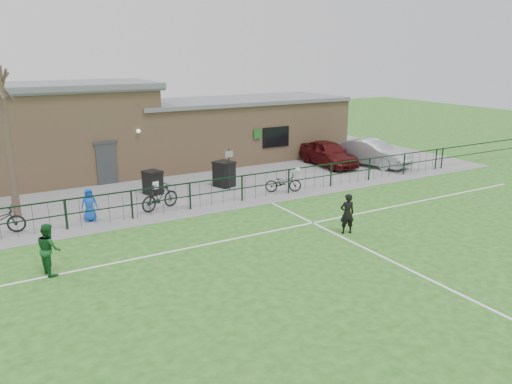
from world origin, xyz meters
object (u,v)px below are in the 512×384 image
spectator_child (89,205)px  car_maroon (329,153)px  sign_post (229,169)px  outfield_player (49,249)px  bicycle_d (160,197)px  ball_ground (46,233)px  wheelie_bin_right (224,175)px  bare_tree (8,145)px  wheelie_bin_left (153,183)px  bicycle_e (283,183)px  car_silver (371,153)px

spectator_child → car_maroon: bearing=17.5°
sign_post → outfield_player: size_ratio=1.26×
bicycle_d → ball_ground: bicycle_d is taller
outfield_player → spectator_child: bearing=-36.3°
wheelie_bin_right → sign_post: (-0.05, -0.66, 0.41)m
bare_tree → bicycle_d: bare_tree is taller
wheelie_bin_left → ball_ground: 6.17m
bicycle_d → ball_ground: bearing=82.1°
outfield_player → ball_ground: outfield_player is taller
wheelie_bin_right → bicycle_d: wheelie_bin_right is taller
bicycle_e → spectator_child: 8.94m
bare_tree → car_maroon: size_ratio=1.39×
wheelie_bin_left → sign_post: bearing=-34.1°
wheelie_bin_right → sign_post: bearing=-112.9°
bicycle_d → wheelie_bin_left: bearing=-30.0°
ball_ground → car_maroon: bearing=14.2°
sign_post → ball_ground: bearing=-165.5°
spectator_child → outfield_player: bearing=-111.0°
bare_tree → bicycle_d: bearing=-19.5°
wheelie_bin_right → outfield_player: 11.09m
car_maroon → bicycle_e: bearing=-144.3°
outfield_player → ball_ground: (0.32, 3.55, -0.69)m
bare_tree → bicycle_d: (5.38, -1.90, -2.42)m
car_silver → ball_ground: 18.58m
spectator_child → outfield_player: (-2.10, -4.37, 0.11)m
outfield_player → sign_post: bearing=-67.9°
car_maroon → car_silver: (2.20, -1.20, 0.02)m
bare_tree → sign_post: 9.58m
car_maroon → bicycle_e: (-5.43, -3.52, -0.28)m
car_maroon → bicycle_d: 11.92m
outfield_player → ball_ground: size_ratio=7.55×
sign_post → bicycle_d: size_ratio=1.08×
bicycle_e → ball_ground: 10.73m
wheelie_bin_right → wheelie_bin_left: bearing=154.6°
car_maroon → sign_post: bearing=-163.2°
bicycle_d → outfield_player: (-5.00, -4.40, 0.21)m
spectator_child → sign_post: bearing=16.2°
bicycle_e → ball_ground: bearing=117.2°
bicycle_e → outfield_player: (-11.03, -4.13, 0.32)m
wheelie_bin_left → spectator_child: bearing=-160.9°
wheelie_bin_right → spectator_child: bearing=178.0°
wheelie_bin_left → car_silver: 13.16m
bare_tree → wheelie_bin_right: size_ratio=5.09×
bicycle_e → outfield_player: 11.78m
sign_post → bicycle_d: 4.24m
bicycle_d → car_silver: bearing=-99.7°
sign_post → car_maroon: 7.71m
car_silver → outfield_player: bearing=-176.9°
sign_post → spectator_child: bearing=-168.4°
bare_tree → sign_post: size_ratio=3.00×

